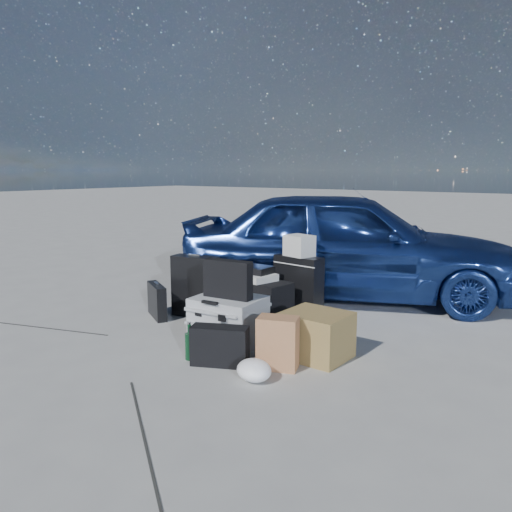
% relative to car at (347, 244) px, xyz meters
% --- Properties ---
extents(ground, '(60.00, 60.00, 0.00)m').
position_rel_car_xyz_m(ground, '(-0.39, -2.10, -0.59)').
color(ground, '#9F9F9B').
rests_on(ground, ground).
extents(car, '(3.75, 2.70, 1.19)m').
position_rel_car_xyz_m(car, '(0.00, 0.00, 0.00)').
color(car, '#244190').
rests_on(car, ground).
extents(pelican_case, '(0.56, 0.47, 0.38)m').
position_rel_car_xyz_m(pelican_case, '(-0.11, -1.87, -0.40)').
color(pelican_case, '#A3A7A8').
rests_on(pelican_case, ground).
extents(laptop_bag, '(0.41, 0.15, 0.30)m').
position_rel_car_xyz_m(laptop_bag, '(-0.11, -1.89, -0.06)').
color(laptop_bag, black).
rests_on(laptop_bag, pelican_case).
extents(briefcase, '(0.40, 0.28, 0.31)m').
position_rel_car_xyz_m(briefcase, '(-1.12, -1.71, -0.44)').
color(briefcase, black).
rests_on(briefcase, ground).
extents(suitcase_left, '(0.47, 0.24, 0.58)m').
position_rel_car_xyz_m(suitcase_left, '(-0.84, -1.47, -0.30)').
color(suitcase_left, black).
rests_on(suitcase_left, ground).
extents(suitcase_right, '(0.49, 0.22, 0.57)m').
position_rel_car_xyz_m(suitcase_right, '(-0.08, -0.86, -0.31)').
color(suitcase_right, black).
rests_on(suitcase_right, ground).
extents(white_carton, '(0.29, 0.25, 0.20)m').
position_rel_car_xyz_m(white_carton, '(-0.08, -0.85, 0.08)').
color(white_carton, silver).
rests_on(white_carton, suitcase_right).
extents(duffel_bag, '(0.77, 0.42, 0.36)m').
position_rel_car_xyz_m(duffel_bag, '(-0.38, -1.16, -0.41)').
color(duffel_bag, black).
rests_on(duffel_bag, ground).
extents(flat_box_white, '(0.42, 0.35, 0.06)m').
position_rel_car_xyz_m(flat_box_white, '(-0.36, -1.17, -0.20)').
color(flat_box_white, silver).
rests_on(flat_box_white, duffel_bag).
extents(flat_box_black, '(0.31, 0.23, 0.07)m').
position_rel_car_xyz_m(flat_box_black, '(-0.37, -1.16, -0.13)').
color(flat_box_black, black).
rests_on(flat_box_black, flat_box_white).
extents(kraft_bag, '(0.32, 0.25, 0.37)m').
position_rel_car_xyz_m(kraft_bag, '(0.49, -2.07, -0.41)').
color(kraft_bag, '#AE754C').
rests_on(kraft_bag, ground).
extents(cardboard_box, '(0.47, 0.41, 0.34)m').
position_rel_car_xyz_m(cardboard_box, '(0.60, -1.73, -0.42)').
color(cardboard_box, olive).
rests_on(cardboard_box, ground).
extents(plastic_bag, '(0.32, 0.30, 0.14)m').
position_rel_car_xyz_m(plastic_bag, '(0.48, -2.34, -0.52)').
color(plastic_bag, white).
rests_on(plastic_bag, ground).
extents(messenger_bag, '(0.43, 0.31, 0.28)m').
position_rel_car_xyz_m(messenger_bag, '(0.12, -2.26, -0.45)').
color(messenger_bag, black).
rests_on(messenger_bag, ground).
extents(green_bottle, '(0.08, 0.08, 0.27)m').
position_rel_car_xyz_m(green_bottle, '(-0.12, -2.31, -0.46)').
color(green_bottle, '#0C341B').
rests_on(green_bottle, ground).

